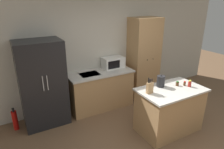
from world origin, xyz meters
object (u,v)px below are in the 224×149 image
at_px(spice_bottle_tall_dark, 185,84).
at_px(spice_bottle_short_red, 190,84).
at_px(kettle, 161,81).
at_px(refrigerator, 43,84).
at_px(pantry_cabinet, 143,58).
at_px(microwave, 113,63).
at_px(spice_bottle_amber_oil, 177,84).
at_px(fire_extinguisher, 15,120).
at_px(knife_block, 150,88).

relative_size(spice_bottle_tall_dark, spice_bottle_short_red, 0.67).
distance_m(spice_bottle_tall_dark, kettle, 0.49).
height_order(refrigerator, spice_bottle_tall_dark, refrigerator).
bearing_deg(pantry_cabinet, kettle, -114.49).
bearing_deg(pantry_cabinet, spice_bottle_tall_dark, -96.35).
xyz_separation_m(microwave, spice_bottle_tall_dark, (0.71, -1.64, -0.09)).
distance_m(spice_bottle_amber_oil, fire_extinguisher, 3.35).
xyz_separation_m(refrigerator, spice_bottle_amber_oil, (2.31, -1.43, 0.06)).
height_order(pantry_cabinet, kettle, pantry_cabinet).
xyz_separation_m(refrigerator, kettle, (2.00, -1.29, 0.13)).
bearing_deg(spice_bottle_tall_dark, knife_block, 175.41).
xyz_separation_m(spice_bottle_short_red, spice_bottle_amber_oil, (-0.18, 0.15, -0.02)).
bearing_deg(pantry_cabinet, microwave, 174.91).
bearing_deg(spice_bottle_short_red, kettle, 149.83).
xyz_separation_m(spice_bottle_tall_dark, kettle, (-0.44, 0.20, 0.07)).
relative_size(microwave, spice_bottle_short_red, 3.91).
relative_size(refrigerator, knife_block, 5.86).
height_order(knife_block, kettle, knife_block).
bearing_deg(fire_extinguisher, spice_bottle_short_red, -27.24).
xyz_separation_m(pantry_cabinet, knife_block, (-1.00, -1.49, -0.03)).
xyz_separation_m(refrigerator, pantry_cabinet, (2.61, 0.06, 0.16)).
bearing_deg(spice_bottle_tall_dark, refrigerator, 148.53).
relative_size(microwave, spice_bottle_amber_oil, 5.84).
xyz_separation_m(pantry_cabinet, spice_bottle_short_red, (-0.13, -1.64, -0.08)).
bearing_deg(microwave, spice_bottle_short_red, -66.36).
bearing_deg(spice_bottle_tall_dark, fire_extinguisher, 153.65).
bearing_deg(spice_bottle_tall_dark, microwave, 113.38).
height_order(pantry_cabinet, fire_extinguisher, pantry_cabinet).
bearing_deg(kettle, microwave, 100.39).
bearing_deg(knife_block, kettle, 19.46).
height_order(microwave, spice_bottle_amber_oil, microwave).
xyz_separation_m(refrigerator, spice_bottle_short_red, (2.48, -1.58, 0.08)).
xyz_separation_m(spice_bottle_tall_dark, spice_bottle_amber_oil, (-0.13, 0.06, -0.00)).
height_order(spice_bottle_short_red, fire_extinguisher, spice_bottle_short_red).
bearing_deg(pantry_cabinet, refrigerator, -178.61).
height_order(spice_bottle_tall_dark, spice_bottle_amber_oil, same).
distance_m(knife_block, fire_extinguisher, 2.78).
distance_m(refrigerator, fire_extinguisher, 0.92).
relative_size(spice_bottle_short_red, kettle, 0.56).
xyz_separation_m(spice_bottle_tall_dark, fire_extinguisher, (-3.06, 1.51, -0.74)).
bearing_deg(refrigerator, spice_bottle_short_red, -32.39).
height_order(refrigerator, knife_block, refrigerator).
relative_size(knife_block, spice_bottle_short_red, 2.29).
distance_m(knife_block, kettle, 0.41).
height_order(refrigerator, kettle, refrigerator).
relative_size(kettle, fire_extinguisher, 0.49).
xyz_separation_m(microwave, kettle, (0.26, -1.43, -0.03)).
height_order(refrigerator, microwave, refrigerator).
xyz_separation_m(refrigerator, spice_bottle_tall_dark, (2.44, -1.49, 0.06)).
relative_size(spice_bottle_amber_oil, kettle, 0.37).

